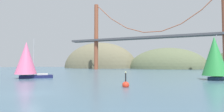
{
  "coord_description": "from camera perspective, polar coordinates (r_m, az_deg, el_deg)",
  "views": [
    {
      "loc": [
        17.29,
        -17.22,
        3.55
      ],
      "look_at": [
        0.0,
        26.79,
        5.68
      ],
      "focal_mm": 29.12,
      "sensor_mm": 36.0,
      "label": 1
    }
  ],
  "objects": [
    {
      "name": "sailboat_green_sail",
      "position": [
        46.87,
        29.56,
        -0.28
      ],
      "size": [
        7.36,
        9.5,
        10.33
      ],
      "color": "navy",
      "rests_on": "ground_plane"
    },
    {
      "name": "suspension_bridge",
      "position": [
        114.93,
        12.61,
        6.37
      ],
      "size": [
        113.13,
        6.0,
        45.15
      ],
      "color": "brown",
      "rests_on": "ground_plane"
    },
    {
      "name": "ground_plane",
      "position": [
        24.66,
        -23.84,
        -10.63
      ],
      "size": [
        360.0,
        360.0,
        0.0
      ],
      "primitive_type": "plane",
      "color": "#426075"
    },
    {
      "name": "headland_left",
      "position": [
        168.55,
        -3.96,
        -3.78
      ],
      "size": [
        70.72,
        44.0,
        46.97
      ],
      "primitive_type": "ellipsoid",
      "color": "#6B664C",
      "rests_on": "ground_plane"
    },
    {
      "name": "channel_buoy",
      "position": [
        28.49,
        4.32,
        -8.98
      ],
      "size": [
        1.1,
        1.1,
        2.64
      ],
      "color": "red",
      "rests_on": "ground_plane"
    },
    {
      "name": "headland_center",
      "position": [
        152.76,
        16.87,
        -3.8
      ],
      "size": [
        61.9,
        44.0,
        33.41
      ],
      "primitive_type": "ellipsoid",
      "color": "#5B6647",
      "rests_on": "ground_plane"
    },
    {
      "name": "sailboat_pink_spinnaker",
      "position": [
        50.56,
        -25.18,
        -0.91
      ],
      "size": [
        9.27,
        8.92,
        10.09
      ],
      "color": "#191E4C",
      "rests_on": "ground_plane"
    }
  ]
}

